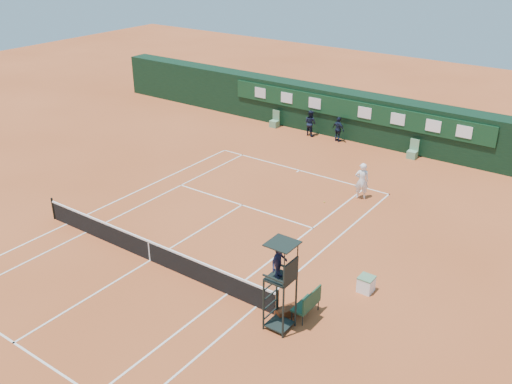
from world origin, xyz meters
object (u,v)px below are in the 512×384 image
tennis_net (149,250)px  player_bench (308,303)px  cooler (366,284)px  player (362,181)px  umpire_chair (280,268)px

tennis_net → player_bench: size_ratio=10.75×
cooler → player: (-3.85, 7.36, 0.64)m
player_bench → player: bearing=105.9°
tennis_net → umpire_chair: (6.81, -0.49, 1.95)m
tennis_net → player: bearing=67.2°
player_bench → umpire_chair: bearing=-114.1°
tennis_net → cooler: size_ratio=20.00×
player_bench → cooler: size_ratio=1.86×
umpire_chair → cooler: umpire_chair is taller
player_bench → cooler: bearing=69.2°
player → tennis_net: bearing=35.5°
tennis_net → player: player is taller
tennis_net → player_bench: same height
cooler → player: size_ratio=0.33×
tennis_net → player_bench: (7.31, 0.62, 0.09)m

